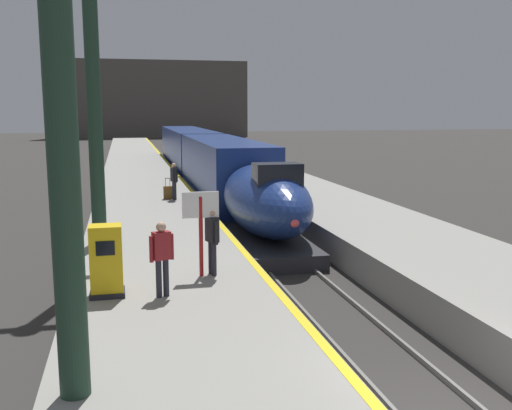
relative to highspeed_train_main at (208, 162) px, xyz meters
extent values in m
cube|color=gray|center=(-4.05, -3.50, -1.39)|extent=(4.80, 110.00, 1.05)
cube|color=gray|center=(4.05, -3.50, -1.39)|extent=(4.80, 110.00, 1.05)
cube|color=yellow|center=(-1.77, -3.50, -0.86)|extent=(0.20, 107.80, 0.01)
cube|color=slate|center=(-0.75, -0.75, -1.86)|extent=(0.08, 110.00, 0.12)
cube|color=slate|center=(0.75, -0.75, -1.86)|extent=(0.08, 110.00, 0.12)
ellipsoid|color=navy|center=(0.00, -15.05, -0.09)|extent=(2.78, 7.94, 2.56)
cube|color=#28282D|center=(0.00, -15.45, -1.64)|extent=(2.46, 6.75, 0.55)
cube|color=black|center=(0.00, -16.84, 0.98)|extent=(1.59, 1.00, 0.90)
sphere|color=#F24C4C|center=(0.00, -18.94, -0.24)|extent=(0.28, 0.28, 0.28)
cube|color=navy|center=(0.00, -5.67, 0.16)|extent=(2.90, 14.00, 3.05)
cube|color=black|center=(-1.42, -5.67, 0.71)|extent=(0.04, 11.90, 0.80)
cube|color=black|center=(1.42, -5.67, 0.71)|extent=(0.04, 11.90, 0.80)
cube|color=silver|center=(0.00, -5.67, -1.12)|extent=(2.92, 13.30, 0.24)
cube|color=black|center=(0.00, -10.15, -1.64)|extent=(2.03, 2.20, 0.56)
cube|color=black|center=(0.00, -1.19, -1.64)|extent=(2.03, 2.20, 0.56)
cube|color=navy|center=(0.00, 10.93, 0.16)|extent=(2.90, 18.00, 3.05)
cube|color=black|center=(-1.42, 10.93, 0.71)|extent=(0.04, 15.84, 0.80)
cube|color=black|center=(1.42, 10.93, 0.71)|extent=(0.04, 15.84, 0.80)
cube|color=black|center=(0.00, 4.81, -1.64)|extent=(2.03, 2.20, 0.56)
cube|color=black|center=(0.00, 17.05, -1.64)|extent=(2.03, 2.20, 0.56)
cylinder|color=#1E3828|center=(-5.90, -27.63, 3.64)|extent=(0.44, 0.44, 9.01)
cylinder|color=#1E3828|center=(-5.90, -17.57, 3.49)|extent=(0.44, 0.44, 8.72)
cylinder|color=#23232D|center=(-2.89, -9.19, -0.44)|extent=(0.13, 0.13, 0.85)
cylinder|color=#23232D|center=(-2.85, -9.35, -0.44)|extent=(0.13, 0.13, 0.85)
cube|color=black|center=(-2.87, -9.27, 0.29)|extent=(0.32, 0.43, 0.62)
cylinder|color=black|center=(-2.94, -9.04, 0.24)|extent=(0.09, 0.09, 0.58)
cylinder|color=black|center=(-2.81, -9.50, 0.24)|extent=(0.09, 0.09, 0.58)
sphere|color=tan|center=(-2.87, -9.27, 0.71)|extent=(0.22, 0.22, 0.22)
cylinder|color=#23232D|center=(-3.04, -21.79, -0.44)|extent=(0.13, 0.13, 0.85)
cylinder|color=#23232D|center=(-2.99, -21.95, -0.44)|extent=(0.13, 0.13, 0.85)
cube|color=black|center=(-3.01, -21.87, 0.29)|extent=(0.32, 0.43, 0.62)
cylinder|color=black|center=(-3.09, -21.64, 0.24)|extent=(0.09, 0.09, 0.58)
cylinder|color=black|center=(-2.94, -22.10, 0.24)|extent=(0.09, 0.09, 0.58)
sphere|color=tan|center=(-3.01, -21.87, 0.71)|extent=(0.22, 0.22, 0.22)
cylinder|color=#23232D|center=(-4.27, -23.33, -0.44)|extent=(0.13, 0.13, 0.85)
cylinder|color=#23232D|center=(-4.43, -23.39, -0.44)|extent=(0.13, 0.13, 0.85)
cube|color=maroon|center=(-4.35, -23.36, 0.29)|extent=(0.43, 0.33, 0.62)
cylinder|color=maroon|center=(-4.13, -23.28, 0.24)|extent=(0.09, 0.09, 0.58)
cylinder|color=maroon|center=(-4.58, -23.44, 0.24)|extent=(0.09, 0.09, 0.58)
sphere|color=tan|center=(-4.35, -23.36, 0.71)|extent=(0.22, 0.22, 0.22)
cube|color=brown|center=(-3.15, -8.98, -0.57)|extent=(0.40, 0.22, 0.60)
cylinder|color=#262628|center=(-3.25, -8.98, -0.09)|extent=(0.02, 0.02, 0.36)
cylinder|color=#262628|center=(-3.05, -8.98, -0.09)|extent=(0.02, 0.02, 0.36)
cube|color=#262628|center=(-3.15, -8.98, 0.10)|extent=(0.22, 0.03, 0.02)
cube|color=yellow|center=(-5.55, -23.02, -0.07)|extent=(0.70, 0.56, 1.60)
cube|color=black|center=(-5.55, -23.30, 0.28)|extent=(0.40, 0.02, 0.32)
cube|color=black|center=(-5.55, -23.02, -0.81)|extent=(0.76, 0.62, 0.12)
cylinder|color=maroon|center=(-3.30, -21.93, 0.13)|extent=(0.10, 0.10, 2.00)
cube|color=white|center=(-3.30, -21.93, 0.93)|extent=(0.90, 0.06, 0.64)
cube|color=#4C4742|center=(0.00, 73.75, 5.08)|extent=(36.00, 2.00, 14.00)
camera|label=1|loc=(-5.10, -35.96, 3.24)|focal=40.98mm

